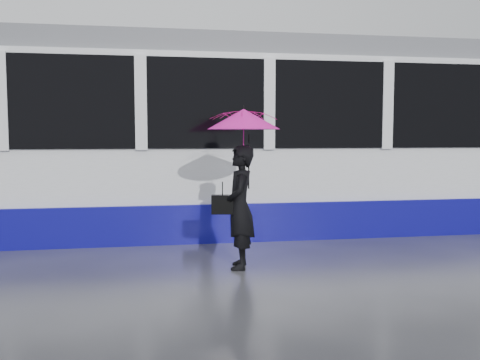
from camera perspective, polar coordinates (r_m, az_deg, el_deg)
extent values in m
plane|color=#28292D|center=(7.32, -1.14, -8.67)|extent=(90.00, 90.00, 0.00)
cube|color=#3F3D38|center=(9.04, -2.89, -6.02)|extent=(34.00, 0.07, 0.02)
cube|color=#3F3D38|center=(10.45, -3.87, -4.57)|extent=(34.00, 0.07, 0.02)
cube|color=white|center=(9.55, -7.40, 3.66)|extent=(24.00, 2.40, 2.95)
cube|color=#0D0B80|center=(9.65, -7.32, -3.57)|extent=(24.00, 2.56, 0.62)
cube|color=black|center=(9.56, -7.44, 7.71)|extent=(23.00, 2.48, 1.40)
cube|color=slate|center=(9.66, -7.51, 13.49)|extent=(23.60, 2.20, 0.35)
imported|color=black|center=(6.82, -0.02, -2.92)|extent=(0.47, 0.63, 1.58)
imported|color=#FE1553|center=(6.77, 0.39, 4.43)|extent=(0.99, 1.01, 0.79)
cone|color=#FE1553|center=(6.77, 0.40, 6.52)|extent=(1.07, 1.07, 0.26)
cylinder|color=black|center=(6.78, 0.40, 7.76)|extent=(0.01, 0.01, 0.06)
cylinder|color=black|center=(6.81, 0.93, 1.94)|extent=(0.02, 0.02, 0.69)
cube|color=black|center=(6.80, -1.88, -2.63)|extent=(0.30, 0.17, 0.24)
cylinder|color=black|center=(6.78, -1.88, -0.85)|extent=(0.01, 0.01, 0.18)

